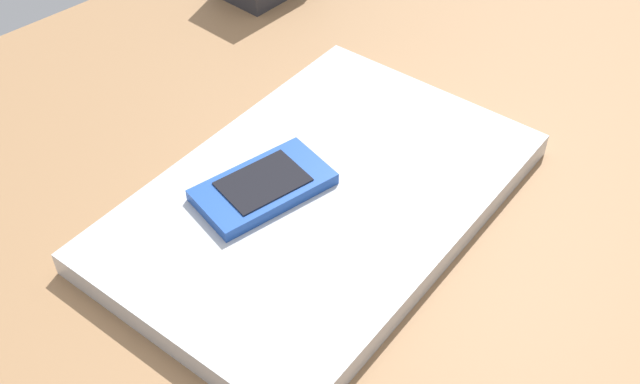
% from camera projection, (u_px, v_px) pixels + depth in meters
% --- Properties ---
extents(desk_surface, '(1.20, 0.80, 0.03)m').
position_uv_depth(desk_surface, '(306.00, 196.00, 0.68)').
color(desk_surface, olive).
rests_on(desk_surface, ground).
extents(laptop_closed, '(0.39, 0.29, 0.02)m').
position_uv_depth(laptop_closed, '(320.00, 200.00, 0.64)').
color(laptop_closed, '#B7BABC').
rests_on(laptop_closed, desk_surface).
extents(cell_phone_on_laptop, '(0.12, 0.07, 0.01)m').
position_uv_depth(cell_phone_on_laptop, '(262.00, 186.00, 0.63)').
color(cell_phone_on_laptop, '#1E479E').
rests_on(cell_phone_on_laptop, laptop_closed).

